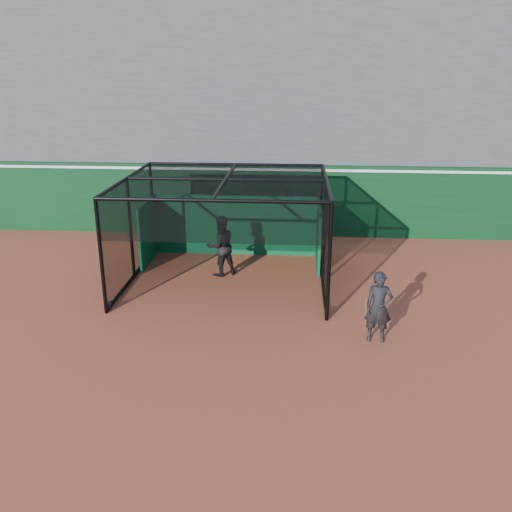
{
  "coord_description": "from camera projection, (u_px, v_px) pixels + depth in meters",
  "views": [
    {
      "loc": [
        1.98,
        -10.16,
        5.65
      ],
      "look_at": [
        1.07,
        2.0,
        1.4
      ],
      "focal_mm": 38.0,
      "sensor_mm": 36.0,
      "label": 1
    }
  ],
  "objects": [
    {
      "name": "batting_cage",
      "position": [
        226.0,
        231.0,
        14.8
      ],
      "size": [
        5.43,
        4.86,
        2.85
      ],
      "color": "black",
      "rests_on": "ground"
    },
    {
      "name": "ground",
      "position": [
        199.0,
        347.0,
        11.57
      ],
      "size": [
        120.0,
        120.0,
        0.0
      ],
      "primitive_type": "plane",
      "color": "brown",
      "rests_on": "ground"
    },
    {
      "name": "on_deck_player",
      "position": [
        379.0,
        307.0,
        11.6
      ],
      "size": [
        0.62,
        0.43,
        1.58
      ],
      "color": "black",
      "rests_on": "ground"
    },
    {
      "name": "outfield_wall",
      "position": [
        240.0,
        198.0,
        19.15
      ],
      "size": [
        50.0,
        0.5,
        2.5
      ],
      "color": "#093617",
      "rests_on": "ground"
    },
    {
      "name": "batter",
      "position": [
        221.0,
        246.0,
        15.34
      ],
      "size": [
        1.07,
        1.02,
        1.75
      ],
      "primitive_type": "imported",
      "rotation": [
        0.0,
        0.0,
        3.72
      ],
      "color": "black",
      "rests_on": "ground"
    },
    {
      "name": "grandstand",
      "position": [
        248.0,
        99.0,
        21.65
      ],
      "size": [
        50.0,
        7.85,
        8.95
      ],
      "color": "#4C4C4F",
      "rests_on": "ground"
    }
  ]
}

